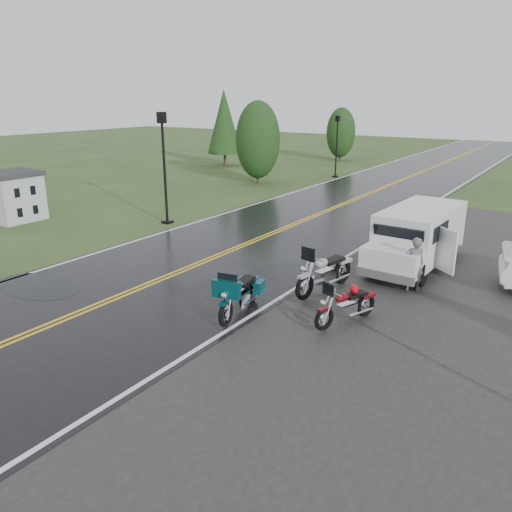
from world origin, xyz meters
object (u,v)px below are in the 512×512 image
(motorcycle_red, at_px, (324,310))
(van_white, at_px, (373,246))
(motorcycle_teal, at_px, (226,303))
(motorcycle_silver, at_px, (305,277))
(lamp_post_far_left, at_px, (337,146))
(person_at_van, at_px, (414,265))
(house_left, at_px, (5,146))
(lamp_post_near_left, at_px, (164,169))

(motorcycle_red, relative_size, van_white, 0.39)
(motorcycle_teal, xyz_separation_m, motorcycle_silver, (0.79, 2.50, 0.06))
(motorcycle_teal, xyz_separation_m, lamp_post_far_left, (-8.00, 23.20, 1.43))
(person_at_van, distance_m, lamp_post_far_left, 21.37)
(house_left, relative_size, motorcycle_red, 4.39)
(motorcycle_silver, height_order, person_at_van, person_at_van)
(house_left, bearing_deg, motorcycle_silver, -4.03)
(motorcycle_silver, height_order, lamp_post_far_left, lamp_post_far_left)
(motorcycle_silver, bearing_deg, motorcycle_red, -37.19)
(motorcycle_silver, distance_m, lamp_post_near_left, 10.46)
(motorcycle_silver, bearing_deg, lamp_post_far_left, 123.09)
(person_at_van, height_order, lamp_post_far_left, lamp_post_far_left)
(house_left, relative_size, lamp_post_near_left, 1.79)
(house_left, bearing_deg, person_at_van, 4.29)
(house_left, relative_size, lamp_post_far_left, 2.06)
(person_at_van, height_order, lamp_post_near_left, lamp_post_near_left)
(motorcycle_red, xyz_separation_m, van_white, (-0.52, 4.34, 0.41))
(motorcycle_teal, distance_m, lamp_post_near_left, 11.15)
(house_left, distance_m, motorcycle_teal, 15.32)
(motorcycle_red, height_order, motorcycle_teal, motorcycle_teal)
(motorcycle_silver, xyz_separation_m, person_at_van, (2.20, 2.41, 0.07))
(motorcycle_silver, distance_m, person_at_van, 3.27)
(motorcycle_teal, height_order, lamp_post_near_left, lamp_post_near_left)
(motorcycle_red, height_order, person_at_van, person_at_van)
(person_at_van, bearing_deg, lamp_post_far_left, -93.44)
(motorcycle_red, height_order, lamp_post_near_left, lamp_post_near_left)
(house_left, bearing_deg, van_white, 6.56)
(van_white, relative_size, lamp_post_near_left, 1.05)
(motorcycle_silver, relative_size, person_at_van, 1.55)
(motorcycle_teal, relative_size, van_white, 0.44)
(motorcycle_teal, distance_m, lamp_post_far_left, 24.58)
(van_white, bearing_deg, motorcycle_teal, -103.29)
(motorcycle_silver, xyz_separation_m, van_white, (0.76, 2.95, 0.27))
(motorcycle_silver, relative_size, lamp_post_near_left, 0.51)
(person_at_van, distance_m, lamp_post_near_left, 11.80)
(motorcycle_red, relative_size, motorcycle_teal, 0.87)
(motorcycle_red, relative_size, lamp_post_near_left, 0.41)
(house_left, relative_size, van_white, 1.70)
(person_at_van, bearing_deg, house_left, -30.18)
(motorcycle_silver, relative_size, lamp_post_far_left, 0.59)
(lamp_post_far_left, bearing_deg, motorcycle_teal, -70.96)
(motorcycle_red, relative_size, motorcycle_silver, 0.80)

